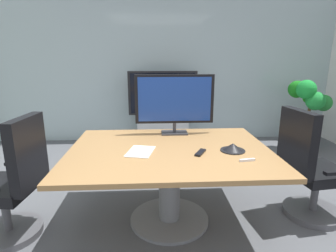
{
  "coord_description": "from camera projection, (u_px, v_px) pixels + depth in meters",
  "views": [
    {
      "loc": [
        -0.18,
        -2.17,
        1.56
      ],
      "look_at": [
        -0.04,
        0.43,
        0.89
      ],
      "focal_mm": 29.07,
      "sensor_mm": 36.0,
      "label": 1
    }
  ],
  "objects": [
    {
      "name": "ground_plane",
      "position": [
        174.0,
        231.0,
        2.5
      ],
      "size": [
        7.4,
        7.4,
        0.0
      ],
      "primitive_type": "plane",
      "color": "#515459"
    },
    {
      "name": "wall_back_glass_partition",
      "position": [
        162.0,
        62.0,
        4.97
      ],
      "size": [
        6.4,
        0.1,
        2.91
      ],
      "primitive_type": "cube",
      "color": "#9EB2B7",
      "rests_on": "ground"
    },
    {
      "name": "conference_table",
      "position": [
        170.0,
        167.0,
        2.53
      ],
      "size": [
        1.82,
        1.37,
        0.74
      ],
      "color": "olive",
      "rests_on": "ground"
    },
    {
      "name": "office_chair_left",
      "position": [
        13.0,
        189.0,
        2.33
      ],
      "size": [
        0.62,
        0.6,
        1.09
      ],
      "rotation": [
        0.0,
        0.0,
        -1.68
      ],
      "color": "#4C4C51",
      "rests_on": "ground"
    },
    {
      "name": "office_chair_right",
      "position": [
        309.0,
        174.0,
        2.63
      ],
      "size": [
        0.62,
        0.6,
        1.09
      ],
      "rotation": [
        0.0,
        0.0,
        1.7
      ],
      "color": "#4C4C51",
      "rests_on": "ground"
    },
    {
      "name": "tv_monitor",
      "position": [
        175.0,
        101.0,
        2.89
      ],
      "size": [
        0.84,
        0.18,
        0.64
      ],
      "color": "#333338",
      "rests_on": "conference_table"
    },
    {
      "name": "wall_display_unit",
      "position": [
        163.0,
        120.0,
        4.88
      ],
      "size": [
        1.2,
        0.36,
        1.31
      ],
      "color": "#B7BABC",
      "rests_on": "ground"
    },
    {
      "name": "potted_plant",
      "position": [
        309.0,
        106.0,
        4.54
      ],
      "size": [
        0.71,
        0.55,
        1.19
      ],
      "color": "brown",
      "rests_on": "ground"
    },
    {
      "name": "conference_phone",
      "position": [
        233.0,
        148.0,
        2.42
      ],
      "size": [
        0.22,
        0.22,
        0.07
      ],
      "color": "black",
      "rests_on": "conference_table"
    },
    {
      "name": "remote_control",
      "position": [
        200.0,
        153.0,
        2.36
      ],
      "size": [
        0.12,
        0.17,
        0.02
      ],
      "primitive_type": "cube",
      "rotation": [
        0.0,
        0.0,
        -0.49
      ],
      "color": "black",
      "rests_on": "conference_table"
    },
    {
      "name": "whiteboard_marker",
      "position": [
        247.0,
        160.0,
        2.19
      ],
      "size": [
        0.13,
        0.04,
        0.02
      ],
      "primitive_type": "cube",
      "rotation": [
        0.0,
        0.0,
        0.15
      ],
      "color": "silver",
      "rests_on": "conference_table"
    },
    {
      "name": "paper_notepad",
      "position": [
        140.0,
        152.0,
        2.4
      ],
      "size": [
        0.27,
        0.34,
        0.01
      ],
      "primitive_type": "cube",
      "rotation": [
        0.0,
        0.0,
        -0.23
      ],
      "color": "white",
      "rests_on": "conference_table"
    }
  ]
}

